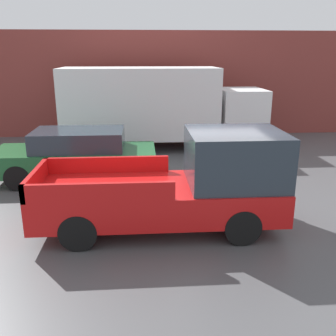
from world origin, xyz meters
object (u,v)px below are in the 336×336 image
Objects in this scene: delivery_truck at (157,105)px; car at (76,154)px; pickup_truck at (183,185)px; newspaper_box at (103,125)px.

car is at bearing -123.50° from delivery_truck.
pickup_truck is 7.54m from delivery_truck.
newspaper_box is at bearing 137.56° from delivery_truck.
delivery_truck is (-0.25, 7.50, 0.75)m from pickup_truck.
car is 0.60× the size of delivery_truck.
pickup_truck is at bearing -50.50° from car.
car is 4.37× the size of newspaper_box.
delivery_truck is (2.64, 3.99, 0.95)m from car.
delivery_truck reaches higher than car.
pickup_truck is at bearing -74.51° from newspaper_box.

